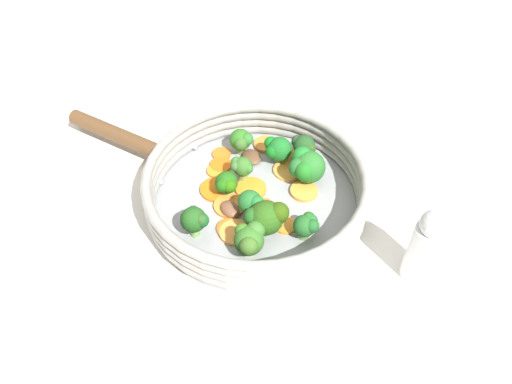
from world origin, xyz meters
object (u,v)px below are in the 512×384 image
(carrot_slice_2, at_px, (265,144))
(carrot_slice_9, at_px, (230,206))
(carrot_slice_7, at_px, (304,191))
(broccoli_floret_7, at_px, (241,141))
(broccoli_floret_1, at_px, (304,146))
(salt_shaker, at_px, (426,246))
(carrot_slice_5, at_px, (221,165))
(carrot_slice_12, at_px, (217,189))
(skillet, at_px, (256,203))
(broccoli_floret_9, at_px, (242,167))
(carrot_slice_0, at_px, (238,233))
(carrot_slice_1, at_px, (285,225))
(carrot_slice_3, at_px, (263,209))
(carrot_slice_10, at_px, (217,171))
(broccoli_floret_6, at_px, (307,225))
(broccoli_floret_4, at_px, (276,149))
(broccoli_floret_2, at_px, (195,220))
(carrot_slice_6, at_px, (230,229))
(carrot_slice_8, at_px, (288,170))
(carrot_slice_11, at_px, (251,189))
(carrot_slice_13, at_px, (293,159))
(broccoli_floret_10, at_px, (306,166))
(mushroom_piece_1, at_px, (252,157))
(broccoli_floret_3, at_px, (227,183))
(mushroom_piece_0, at_px, (230,209))
(broccoli_floret_5, at_px, (252,202))
(carrot_slice_4, at_px, (222,154))
(broccoli_floret_8, at_px, (249,239))
(broccoli_floret_0, at_px, (268,217))

(carrot_slice_2, distance_m, carrot_slice_9, 0.14)
(carrot_slice_7, height_order, broccoli_floret_7, broccoli_floret_7)
(broccoli_floret_1, xyz_separation_m, salt_shaker, (0.13, 0.20, 0.02))
(carrot_slice_5, height_order, carrot_slice_12, same)
(skillet, xyz_separation_m, broccoli_floret_9, (-0.03, -0.03, 0.03))
(carrot_slice_0, distance_m, carrot_slice_1, 0.06)
(carrot_slice_3, relative_size, carrot_slice_10, 1.19)
(broccoli_floret_9, bearing_deg, carrot_slice_10, -89.81)
(carrot_slice_7, bearing_deg, carrot_slice_1, -1.01)
(broccoli_floret_6, bearing_deg, broccoli_floret_4, -142.21)
(carrot_slice_10, height_order, broccoli_floret_2, broccoli_floret_2)
(broccoli_floret_4, bearing_deg, broccoli_floret_6, 37.79)
(broccoli_floret_2, height_order, broccoli_floret_6, broccoli_floret_2)
(broccoli_floret_2, xyz_separation_m, broccoli_floret_9, (-0.12, 0.01, -0.01))
(skillet, height_order, carrot_slice_6, carrot_slice_6)
(carrot_slice_10, bearing_deg, carrot_slice_8, 114.53)
(broccoli_floret_7, bearing_deg, carrot_slice_9, 16.64)
(carrot_slice_1, xyz_separation_m, carrot_slice_11, (-0.04, -0.07, 0.00))
(carrot_slice_8, height_order, carrot_slice_12, same)
(carrot_slice_6, bearing_deg, broccoli_floret_1, 166.59)
(carrot_slice_11, bearing_deg, carrot_slice_1, 58.91)
(carrot_slice_13, bearing_deg, broccoli_floret_6, 27.60)
(carrot_slice_0, distance_m, broccoli_floret_10, 0.14)
(carrot_slice_1, xyz_separation_m, carrot_slice_6, (0.04, -0.06, 0.00))
(carrot_slice_8, bearing_deg, broccoli_floret_4, -116.49)
(mushroom_piece_1, bearing_deg, broccoli_floret_7, -107.33)
(broccoli_floret_3, xyz_separation_m, broccoli_floret_4, (-0.09, 0.04, 0.00))
(carrot_slice_6, bearing_deg, carrot_slice_7, 147.50)
(carrot_slice_2, relative_size, broccoli_floret_7, 0.85)
(carrot_slice_6, bearing_deg, skillet, 171.81)
(carrot_slice_1, relative_size, mushroom_piece_1, 0.84)
(carrot_slice_6, xyz_separation_m, carrot_slice_8, (-0.14, 0.03, -0.00))
(carrot_slice_3, distance_m, carrot_slice_7, 0.07)
(mushroom_piece_1, relative_size, salt_shaker, 0.31)
(broccoli_floret_2, xyz_separation_m, broccoli_floret_6, (-0.06, 0.13, -0.01))
(carrot_slice_13, xyz_separation_m, mushroom_piece_0, (0.13, -0.04, 0.00))
(carrot_slice_2, distance_m, carrot_slice_11, 0.10)
(broccoli_floret_5, bearing_deg, carrot_slice_4, -135.04)
(broccoli_floret_7, relative_size, salt_shaker, 0.36)
(carrot_slice_4, relative_size, broccoli_floret_2, 0.60)
(carrot_slice_0, distance_m, carrot_slice_10, 0.12)
(carrot_slice_3, relative_size, broccoli_floret_9, 0.87)
(skillet, bearing_deg, carrot_slice_10, -109.57)
(broccoli_floret_1, bearing_deg, broccoli_floret_8, -0.14)
(skillet, xyz_separation_m, broccoli_floret_2, (0.09, -0.05, 0.04))
(carrot_slice_7, height_order, broccoli_floret_4, broccoli_floret_4)
(broccoli_floret_7, height_order, broccoli_floret_8, broccoli_floret_8)
(broccoli_floret_0, bearing_deg, broccoli_floret_5, -120.03)
(broccoli_floret_1, bearing_deg, carrot_slice_6, -13.41)
(broccoli_floret_0, distance_m, broccoli_floret_2, 0.09)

